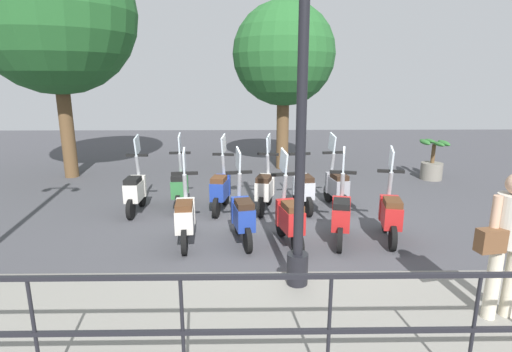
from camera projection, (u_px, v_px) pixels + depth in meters
ground_plane at (283, 226)px, 7.38m from camera, size 28.00×28.00×0.00m
promenade_walkway at (307, 324)px, 4.30m from camera, size 2.20×20.00×0.15m
fence_railing at (330, 313)px, 3.09m from camera, size 0.04×16.03×1.07m
lamp_post_near at (301, 114)px, 4.51m from camera, size 0.26×0.90×4.71m
pedestrian_with_bag at (508, 236)px, 4.09m from camera, size 0.38×0.64×1.59m
tree_large at (54, 13)px, 10.03m from camera, size 4.09×4.09×6.31m
tree_distant at (284, 55)px, 11.33m from camera, size 2.91×2.91×4.78m
potted_palm at (432, 163)px, 10.66m from camera, size 1.06×0.66×1.05m
scooter_near_0 at (390, 213)px, 6.60m from camera, size 1.22×0.48×1.54m
scooter_near_1 at (341, 214)px, 6.53m from camera, size 1.22×0.51×1.54m
scooter_near_2 at (289, 217)px, 6.40m from camera, size 1.22×0.51×1.54m
scooter_near_3 at (243, 215)px, 6.52m from camera, size 1.22×0.49×1.54m
scooter_near_4 at (185, 216)px, 6.45m from camera, size 1.23×0.44×1.54m
scooter_far_0 at (336, 186)px, 8.28m from camera, size 1.23×0.47×1.54m
scooter_far_1 at (303, 187)px, 8.14m from camera, size 1.23×0.46×1.54m
scooter_far_2 at (265, 188)px, 8.11m from camera, size 1.21×0.51×1.54m
scooter_far_3 at (221, 188)px, 8.08m from camera, size 1.23×0.47×1.54m
scooter_far_4 at (180, 186)px, 8.25m from camera, size 1.23×0.44×1.54m
scooter_far_5 at (135, 190)px, 7.99m from camera, size 1.23×0.44×1.54m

